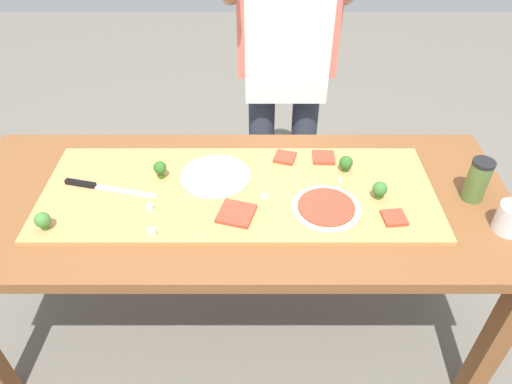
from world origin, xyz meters
TOP-DOWN VIEW (x-y plane):
  - ground_plane at (0.00, 0.00)m, footprint 8.00×8.00m
  - prep_table at (0.00, 0.00)m, footprint 1.88×0.76m
  - cutting_board at (0.01, 0.01)m, footprint 1.32×0.49m
  - chefs_knife at (-0.46, 0.02)m, footprint 0.33×0.10m
  - pizza_whole_cheese_artichoke at (-0.07, 0.08)m, footprint 0.25×0.25m
  - pizza_whole_tomato_red at (0.30, -0.09)m, footprint 0.22×0.22m
  - pizza_slice_near_right at (0.32, 0.19)m, footprint 0.08×0.08m
  - pizza_slice_center at (0.51, -0.13)m, footprint 0.08×0.08m
  - pizza_slice_near_left at (0.01, -0.11)m, footprint 0.13×0.13m
  - pizza_slice_far_right at (0.18, 0.19)m, footprint 0.09×0.09m
  - broccoli_floret_back_left at (0.48, -0.03)m, footprint 0.05×0.05m
  - broccoli_floret_front_left at (0.39, 0.12)m, footprint 0.05×0.05m
  - broccoli_floret_center_left at (-0.57, -0.18)m, footprint 0.05×0.05m
  - broccoli_floret_front_mid at (-0.26, 0.08)m, footprint 0.04×0.04m
  - cheese_crumble_a at (-0.24, -0.20)m, footprint 0.03×0.03m
  - cheese_crumble_b at (0.10, -0.03)m, footprint 0.02×0.02m
  - cheese_crumble_c at (-0.27, -0.09)m, footprint 0.02×0.02m
  - cheese_crumble_d at (0.36, 0.06)m, footprint 0.02×0.02m
  - flour_cup at (0.85, -0.16)m, footprint 0.09×0.09m
  - sauce_jar at (0.80, -0.01)m, footprint 0.07×0.07m
  - cook_center at (0.20, 0.66)m, footprint 0.54×0.39m

SIDE VIEW (x-z plane):
  - ground_plane at x=0.00m, z-range 0.00..0.00m
  - prep_table at x=0.00m, z-range 0.28..1.03m
  - cutting_board at x=0.01m, z-range 0.75..0.76m
  - chefs_knife at x=-0.46m, z-range 0.76..0.78m
  - pizza_slice_near_right at x=0.32m, z-range 0.76..0.78m
  - pizza_slice_center at x=0.51m, z-range 0.76..0.78m
  - pizza_slice_near_left at x=0.01m, z-range 0.76..0.78m
  - pizza_slice_far_right at x=0.18m, z-range 0.76..0.78m
  - cheese_crumble_d at x=0.36m, z-range 0.76..0.78m
  - pizza_whole_cheese_artichoke at x=-0.07m, z-range 0.76..0.78m
  - pizza_whole_tomato_red at x=0.30m, z-range 0.76..0.78m
  - cheese_crumble_b at x=0.10m, z-range 0.76..0.78m
  - cheese_crumble_c at x=-0.27m, z-range 0.76..0.78m
  - cheese_crumble_a at x=-0.24m, z-range 0.76..0.79m
  - flour_cup at x=0.85m, z-range 0.74..0.83m
  - broccoli_floret_front_left at x=0.39m, z-range 0.77..0.83m
  - broccoli_floret_center_left at x=-0.57m, z-range 0.77..0.83m
  - broccoli_floret_back_left at x=0.48m, z-range 0.77..0.83m
  - broccoli_floret_front_mid at x=-0.26m, z-range 0.77..0.84m
  - sauce_jar at x=0.80m, z-range 0.75..0.90m
  - cook_center at x=0.20m, z-range 0.16..1.83m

